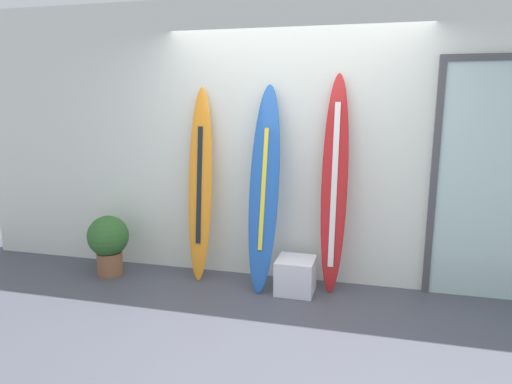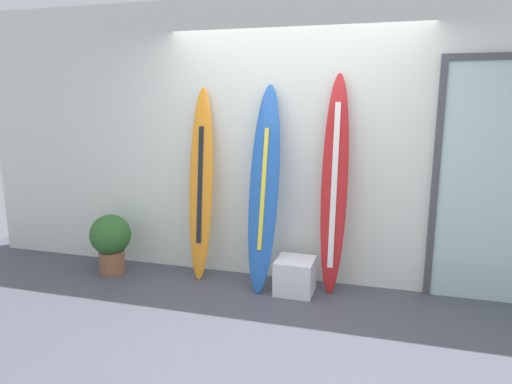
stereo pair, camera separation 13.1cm
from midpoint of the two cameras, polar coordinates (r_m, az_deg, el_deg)
ground at (r=3.79m, az=1.66°, el=-17.71°), size 8.00×8.00×0.04m
wall_back at (r=4.59m, az=5.77°, el=6.14°), size 7.20×0.20×2.80m
surfboard_sunset at (r=4.63m, az=-6.12°, el=0.88°), size 0.25×0.31×1.95m
surfboard_cobalt at (r=4.34m, az=1.86°, el=0.20°), size 0.31×0.48×1.98m
surfboard_crimson at (r=4.31m, az=10.68°, el=0.74°), size 0.25×0.29×2.07m
display_block_left at (r=4.46m, az=5.79°, el=-10.44°), size 0.37×0.37×0.33m
glass_door at (r=4.57m, az=29.46°, el=1.38°), size 1.19×0.06×2.22m
potted_plant at (r=5.06m, az=-17.09°, el=-5.72°), size 0.43×0.43×0.64m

